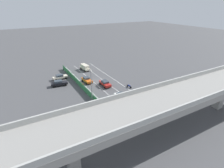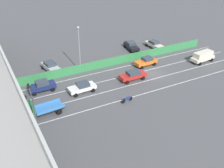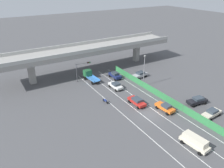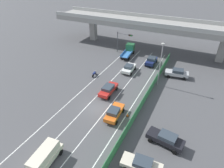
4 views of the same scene
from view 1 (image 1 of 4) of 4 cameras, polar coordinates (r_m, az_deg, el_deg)
The scene contains 20 objects.
ground_plane at distance 55.74m, azimuth -4.45°, elevation 0.99°, with size 300.00×300.00×0.00m, color #4C4C4F.
lane_line_left_edge at distance 54.80m, azimuth 1.87°, elevation 0.64°, with size 0.14×43.57×0.01m, color silver.
lane_line_mid_left at distance 53.31m, azimuth -1.11°, elevation -0.06°, with size 0.14×43.57×0.01m, color silver.
lane_line_mid_right at distance 51.98m, azimuth -4.26°, elevation -0.79°, with size 0.14×43.57×0.01m, color silver.
lane_line_right_edge at distance 50.82m, azimuth -7.55°, elevation -1.55°, with size 0.14×43.57×0.01m, color silver.
elevated_overpass at distance 32.64m, azimuth 16.71°, elevation -5.41°, with size 53.21×8.21×8.00m.
green_fence at distance 50.02m, azimuth -9.16°, elevation -1.09°, with size 0.10×39.67×1.61m.
car_van_cream at distance 65.07m, azimuth -8.60°, elevation 5.35°, with size 2.37×4.98×2.04m.
car_taxi_orange at distance 54.75m, azimuth -8.00°, elevation 1.38°, with size 2.16×4.40×1.62m.
car_sedan_red at distance 51.86m, azimuth -2.23°, elevation 0.28°, with size 2.01×4.61×1.59m.
car_hatchback_white at distance 44.71m, azimuth 2.92°, elevation -3.90°, with size 2.14×4.36×1.60m.
car_sedan_navy at distance 39.20m, azimuth 3.25°, elevation -8.18°, with size 2.04×4.26×1.75m.
flatbed_truck_blue at distance 40.70m, azimuth 13.26°, elevation -6.96°, with size 2.54×5.99×2.53m.
motorcycle at distance 51.27m, azimuth 5.46°, elevation -0.64°, with size 0.60×1.95×0.93m.
parked_sedan_cream at distance 58.75m, azimuth -16.19°, elevation 2.23°, with size 4.61×2.14×1.56m.
parked_sedan_dark at distance 54.12m, azimuth -16.46°, elevation 0.34°, with size 4.81×2.50×1.66m.
parked_wagon_silver at distance 39.22m, azimuth -7.11°, elevation -8.35°, with size 4.71×2.61×1.69m.
traffic_light at distance 40.57m, azimuth 15.93°, elevation -3.38°, with size 4.10×0.68×5.23m.
street_lamp at distance 42.05m, azimuth -6.57°, elevation 0.20°, with size 0.60×0.36×8.26m.
traffic_cone at distance 53.53m, azimuth -9.22°, elevation 0.04°, with size 0.47×0.47×0.59m.
Camera 1 is at (21.55, 46.49, 21.94)m, focal length 28.81 mm.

